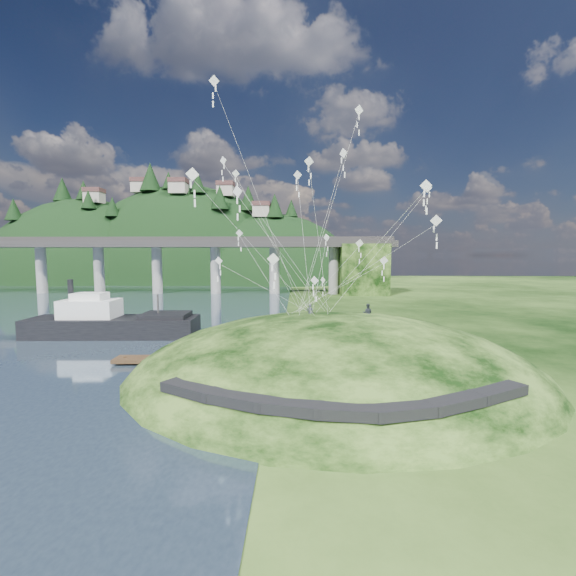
{
  "coord_description": "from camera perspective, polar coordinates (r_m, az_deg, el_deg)",
  "views": [
    {
      "loc": [
        4.82,
        -30.61,
        10.11
      ],
      "look_at": [
        4.0,
        6.0,
        7.0
      ],
      "focal_mm": 24.0,
      "sensor_mm": 36.0,
      "label": 1
    }
  ],
  "objects": [
    {
      "name": "kite_flyers",
      "position": [
        35.65,
        9.28,
        -2.3
      ],
      "size": [
        6.2,
        1.77,
        1.86
      ],
      "color": "#292E37",
      "rests_on": "ground"
    },
    {
      "name": "far_ridge",
      "position": [
        161.22,
        -16.2,
        -1.58
      ],
      "size": [
        153.0,
        70.0,
        94.5
      ],
      "color": "black",
      "rests_on": "ground"
    },
    {
      "name": "ground",
      "position": [
        32.59,
        -7.49,
        -13.26
      ],
      "size": [
        320.0,
        320.0,
        0.0
      ],
      "primitive_type": "plane",
      "color": "black",
      "rests_on": "ground"
    },
    {
      "name": "kite_swarm",
      "position": [
        33.93,
        2.5,
        13.25
      ],
      "size": [
        19.77,
        16.81,
        19.2
      ],
      "color": "white",
      "rests_on": "ground"
    },
    {
      "name": "bridge",
      "position": [
        105.42,
        -16.02,
        4.45
      ],
      "size": [
        160.0,
        11.0,
        15.0
      ],
      "color": "#2D2B2B",
      "rests_on": "ground"
    },
    {
      "name": "grass_hill",
      "position": [
        34.76,
        6.68,
        -14.69
      ],
      "size": [
        36.0,
        32.0,
        13.0
      ],
      "color": "black",
      "rests_on": "ground"
    },
    {
      "name": "wooden_dock",
      "position": [
        37.91,
        -15.08,
        -10.15
      ],
      "size": [
        13.04,
        2.5,
        0.93
      ],
      "color": "#382517",
      "rests_on": "ground"
    },
    {
      "name": "work_barge",
      "position": [
        52.9,
        -24.8,
        -4.64
      ],
      "size": [
        20.64,
        6.31,
        7.16
      ],
      "color": "black",
      "rests_on": "ground"
    },
    {
      "name": "footpath",
      "position": [
        22.51,
        8.26,
        -16.09
      ],
      "size": [
        22.29,
        5.84,
        0.83
      ],
      "color": "black",
      "rests_on": "ground"
    }
  ]
}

